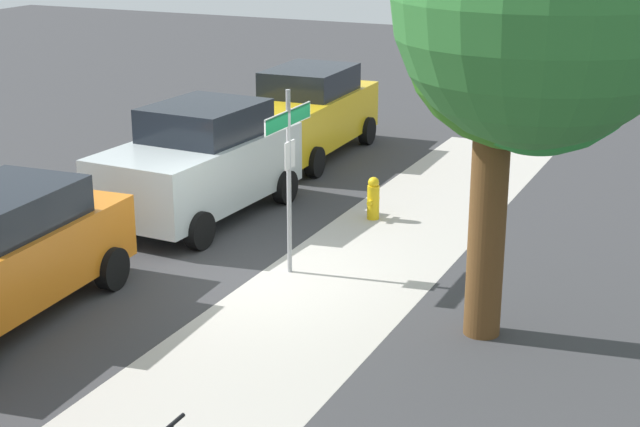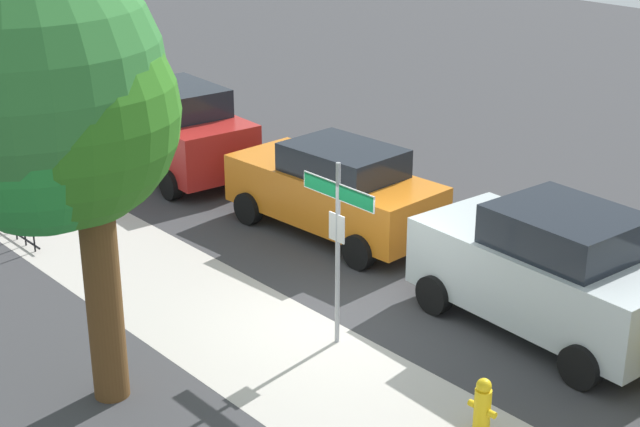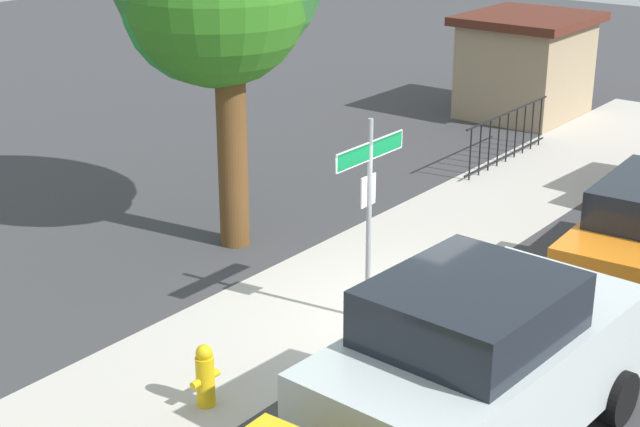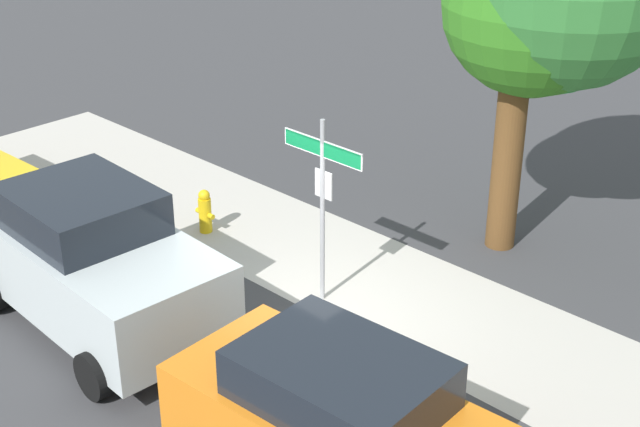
% 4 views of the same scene
% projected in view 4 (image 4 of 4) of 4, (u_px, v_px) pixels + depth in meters
% --- Properties ---
extents(ground_plane, '(60.00, 60.00, 0.00)m').
position_uv_depth(ground_plane, '(321.00, 317.00, 13.36)').
color(ground_plane, '#38383A').
extents(sidewalk_strip, '(24.00, 2.60, 0.00)m').
position_uv_depth(sidewalk_strip, '(488.00, 335.00, 12.95)').
color(sidewalk_strip, '#B3ADA3').
rests_on(sidewalk_strip, ground_plane).
extents(street_sign, '(1.48, 0.07, 2.85)m').
position_uv_depth(street_sign, '(323.00, 181.00, 13.00)').
color(street_sign, '#9EA0A5').
rests_on(street_sign, ground_plane).
extents(car_silver, '(4.28, 2.31, 2.03)m').
position_uv_depth(car_silver, '(94.00, 260.00, 12.80)').
color(car_silver, '#B6BFC0').
rests_on(car_silver, ground_plane).
extents(fire_hydrant, '(0.42, 0.22, 0.78)m').
position_uv_depth(fire_hydrant, '(205.00, 211.00, 15.66)').
color(fire_hydrant, yellow).
rests_on(fire_hydrant, ground_plane).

